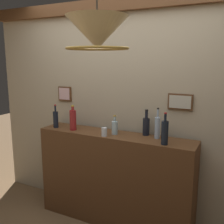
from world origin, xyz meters
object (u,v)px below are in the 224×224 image
liquor_bottle_sherry (157,127)px  liquor_bottle_bourbon (146,126)px  liquor_bottle_rye (56,119)px  liquor_bottle_vermouth (73,120)px  pendant_lamp (97,34)px  liquor_bottle_whiskey (115,127)px  glass_tumbler_rocks (104,132)px  liquor_bottle_scotch (165,132)px

liquor_bottle_sherry → liquor_bottle_bourbon: (-0.14, 0.06, -0.01)m
liquor_bottle_rye → liquor_bottle_vermouth: 0.24m
liquor_bottle_bourbon → pendant_lamp: pendant_lamp is taller
liquor_bottle_whiskey → liquor_bottle_sherry: 0.46m
liquor_bottle_sherry → pendant_lamp: bearing=-97.5°
liquor_bottle_whiskey → glass_tumbler_rocks: size_ratio=2.31×
liquor_bottle_scotch → glass_tumbler_rocks: bearing=-179.1°
liquor_bottle_rye → liquor_bottle_sherry: (1.19, 0.11, 0.01)m
pendant_lamp → liquor_bottle_bourbon: bearing=90.6°
glass_tumbler_rocks → pendant_lamp: (0.39, -0.80, 0.90)m
liquor_bottle_whiskey → glass_tumbler_rocks: liquor_bottle_whiskey is taller
liquor_bottle_whiskey → liquor_bottle_rye: size_ratio=0.76×
liquor_bottle_rye → liquor_bottle_vermouth: bearing=0.2°
liquor_bottle_whiskey → liquor_bottle_vermouth: bearing=-174.1°
liquor_bottle_whiskey → liquor_bottle_bourbon: 0.33m
liquor_bottle_scotch → glass_tumbler_rocks: 0.64m
liquor_bottle_sherry → glass_tumbler_rocks: liquor_bottle_sherry is taller
liquor_bottle_sherry → liquor_bottle_rye: bearing=-174.5°
liquor_bottle_vermouth → glass_tumbler_rocks: 0.44m
liquor_bottle_sherry → liquor_bottle_bourbon: bearing=157.2°
liquor_bottle_scotch → glass_tumbler_rocks: (-0.64, -0.01, -0.07)m
liquor_bottle_bourbon → glass_tumbler_rocks: size_ratio=3.06×
liquor_bottle_vermouth → glass_tumbler_rocks: size_ratio=3.15×
liquor_bottle_rye → pendant_lamp: 1.61m
liquor_bottle_sherry → liquor_bottle_scotch: bearing=-53.2°
liquor_bottle_whiskey → liquor_bottle_vermouth: size_ratio=0.73×
liquor_bottle_rye → liquor_bottle_bourbon: liquor_bottle_bourbon is taller
liquor_bottle_sherry → glass_tumbler_rocks: bearing=-161.6°
liquor_bottle_whiskey → glass_tumbler_rocks: (-0.07, -0.11, -0.03)m
liquor_bottle_scotch → pendant_lamp: bearing=-107.2°
liquor_bottle_whiskey → liquor_bottle_sherry: (0.45, 0.06, 0.04)m
liquor_bottle_vermouth → liquor_bottle_bourbon: 0.83m
liquor_bottle_rye → pendant_lamp: size_ratio=0.50×
liquor_bottle_whiskey → liquor_bottle_sherry: liquor_bottle_sherry is taller
liquor_bottle_whiskey → glass_tumbler_rocks: bearing=-121.3°
liquor_bottle_vermouth → liquor_bottle_bourbon: size_ratio=1.03×
liquor_bottle_rye → liquor_bottle_scotch: (1.32, -0.05, 0.02)m
liquor_bottle_bourbon → pendant_lamp: (0.01, -1.03, 0.85)m
liquor_bottle_whiskey → pendant_lamp: (0.32, -0.91, 0.87)m
liquor_bottle_rye → glass_tumbler_rocks: 0.68m
liquor_bottle_rye → liquor_bottle_bourbon: (1.05, 0.17, -0.00)m
liquor_bottle_bourbon → liquor_bottle_scotch: bearing=-40.2°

